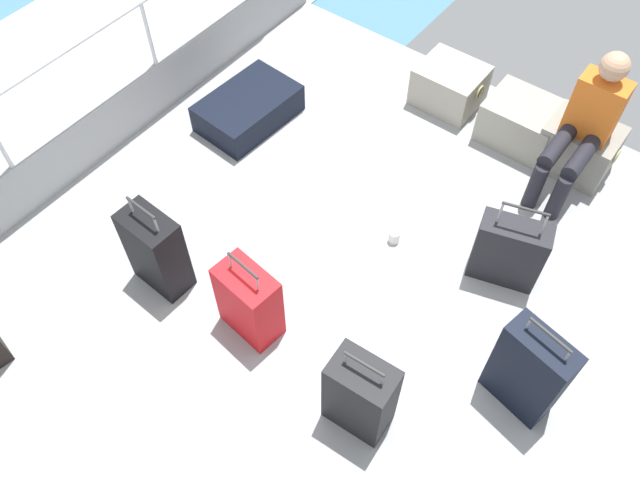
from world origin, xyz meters
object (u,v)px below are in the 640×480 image
Objects in this scene: cargo_crate_2 at (578,148)px; paper_cup at (394,237)px; cargo_crate_1 at (521,122)px; suitcase_5 at (360,395)px; suitcase_2 at (156,251)px; passenger_seated at (585,125)px; suitcase_4 at (249,302)px; suitcase_1 at (508,251)px; suitcase_6 at (528,371)px; cargo_crate_0 at (449,85)px; suitcase_0 at (248,108)px.

cargo_crate_2 reaches higher than paper_cup.
suitcase_5 reaches higher than cargo_crate_1.
cargo_crate_2 is at bearing 56.13° from suitcase_2.
paper_cup is (-0.71, -1.27, -0.54)m from passenger_seated.
suitcase_4 is 0.92m from suitcase_5.
suitcase_2 is (-1.83, -1.43, 0.06)m from suitcase_1.
suitcase_6 is (2.32, 0.68, 0.03)m from suitcase_2.
cargo_crate_2 is 1.25m from suitcase_1.
cargo_crate_0 is 2.91m from suitcase_5.
suitcase_5 is at bearing -83.31° from cargo_crate_1.
paper_cup is at bearing 113.95° from suitcase_5.
cargo_crate_2 is at bearing 91.60° from suitcase_1.
suitcase_0 is 1.15× the size of suitcase_1.
suitcase_1 is 1.03× the size of suitcase_4.
cargo_crate_0 is 0.77× the size of suitcase_5.
cargo_crate_1 reaches higher than paper_cup.
passenger_seated is 1.56× the size of suitcase_4.
paper_cup is at bearing -119.24° from passenger_seated.
suitcase_1 is at bearing -88.40° from cargo_crate_2.
suitcase_5 is 1.36m from paper_cup.
suitcase_6 is at bearing -23.62° from paper_cup.
passenger_seated is 1.11m from suitcase_1.
suitcase_4 is at bearing -112.61° from cargo_crate_2.
passenger_seated is at bearing 21.87° from suitcase_0.
cargo_crate_0 is at bearing 76.94° from suitcase_2.
suitcase_6 is (0.53, -1.99, 0.15)m from cargo_crate_2.
suitcase_4 is (1.28, -1.45, 0.16)m from suitcase_0.
passenger_seated is 2.58m from suitcase_0.
suitcase_5 is (1.63, 0.00, -0.02)m from suitcase_2.
paper_cup is (1.65, -0.32, -0.07)m from suitcase_0.
suitcase_6 is at bearing -50.51° from cargo_crate_0.
suitcase_4 reaches higher than cargo_crate_0.
cargo_crate_2 is 2.62m from suitcase_0.
cargo_crate_0 is at bearing 129.49° from suitcase_6.
suitcase_5 is 7.25× the size of paper_cup.
suitcase_6 reaches higher than paper_cup.
cargo_crate_2 is at bearing 86.44° from suitcase_5.
suitcase_2 is (-1.31, -2.70, 0.14)m from cargo_crate_1.
suitcase_5 is (2.19, -1.54, 0.19)m from suitcase_0.
suitcase_0 reaches higher than paper_cup.
suitcase_1 is at bearing -88.12° from passenger_seated.
paper_cup is (0.45, -1.51, -0.13)m from cargo_crate_0.
suitcase_6 is (0.69, 0.68, 0.04)m from suitcase_5.
suitcase_2 is 1.66m from paper_cup.
suitcase_6 is at bearing -75.19° from cargo_crate_2.
suitcase_6 reaches higher than cargo_crate_1.
suitcase_1 reaches higher than suitcase_0.
suitcase_2 is 1.11× the size of suitcase_4.
suitcase_1 is at bearing 15.61° from paper_cup.
suitcase_0 is at bearing 144.87° from suitcase_5.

